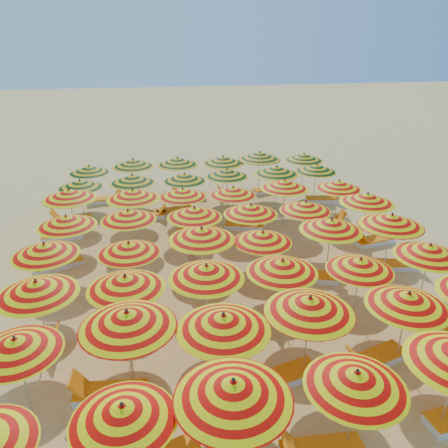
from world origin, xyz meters
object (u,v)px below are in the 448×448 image
(umbrella_9, at_px, (310,305))
(lounger_23, at_px, (149,215))
(umbrella_20, at_px, (202,234))
(lounger_19, at_px, (199,231))
(umbrella_8, at_px, (223,322))
(umbrella_43, at_px, (133,163))
(lounger_5, at_px, (284,376))
(umbrella_3, at_px, (356,379))
(umbrella_42, at_px, (89,169))
(umbrella_24, at_px, (67,221))
(beachgoer_a, at_px, (191,265))
(umbrella_17, at_px, (429,251))
(lounger_20, at_px, (246,225))
(lounger_27, at_px, (189,196))
(lounger_4, at_px, (109,392))
(lounger_21, at_px, (326,222))
(umbrella_15, at_px, (282,266))
(lounger_13, at_px, (218,283))
(umbrella_35, at_px, (339,185))
(lounger_9, at_px, (225,327))
(umbrella_32, at_px, (183,193))
(umbrella_1, at_px, (123,413))
(umbrella_16, at_px, (360,264))
(umbrella_21, at_px, (263,237))
(lounger_11, at_px, (38,297))
(umbrella_45, at_px, (223,160))
(lounger_24, at_px, (175,211))
(umbrella_39, at_px, (227,173))
(umbrella_36, at_px, (80,184))
(umbrella_12, at_px, (37,288))
(lounger_6, at_px, (375,359))
(lounger_17, at_px, (374,241))
(umbrella_27, at_px, (251,209))
(umbrella_22, at_px, (331,225))
(lounger_14, at_px, (314,276))
(umbrella_6, at_px, (16,345))
(lounger_18, at_px, (64,235))
(umbrella_30, at_px, (69,194))
(umbrella_34, at_px, (285,184))
(lounger_22, at_px, (71,219))
(lounger_29, at_px, (268,189))
(umbrella_26, at_px, (194,212))
(lounger_25, at_px, (323,199))
(umbrella_41, at_px, (316,168))
(umbrella_13, at_px, (125,282))
(umbrella_40, at_px, (276,170))
(umbrella_44, at_px, (177,161))
(lounger_28, at_px, (233,194))
(umbrella_10, at_px, (408,300))
(umbrella_37, at_px, (132,179))
(umbrella_46, at_px, (259,156))

(umbrella_9, distance_m, lounger_23, 11.74)
(umbrella_20, distance_m, lounger_19, 4.78)
(umbrella_8, xyz_separation_m, umbrella_43, (-2.19, 13.83, -0.06))
(umbrella_9, distance_m, lounger_5, 1.99)
(umbrella_3, relative_size, umbrella_42, 1.26)
(umbrella_24, height_order, beachgoer_a, umbrella_24)
(umbrella_17, height_order, lounger_20, umbrella_17)
(lounger_20, xyz_separation_m, lounger_27, (-2.10, 4.24, 0.00))
(lounger_4, height_order, lounger_21, same)
(umbrella_15, relative_size, lounger_13, 1.40)
(umbrella_35, height_order, lounger_9, umbrella_35)
(umbrella_20, xyz_separation_m, umbrella_32, (-0.21, 4.60, -0.20))
(umbrella_1, height_order, umbrella_16, umbrella_16)
(umbrella_8, relative_size, lounger_21, 1.33)
(umbrella_21, distance_m, umbrella_35, 6.52)
(lounger_11, bearing_deg, umbrella_35, 14.83)
(umbrella_21, height_order, umbrella_45, umbrella_45)
(umbrella_15, height_order, umbrella_32, umbrella_15)
(umbrella_8, xyz_separation_m, lounger_19, (0.50, 9.08, -1.87))
(umbrella_1, distance_m, lounger_24, 13.78)
(umbrella_39, distance_m, umbrella_45, 1.94)
(umbrella_36, height_order, lounger_19, umbrella_36)
(umbrella_12, bearing_deg, umbrella_32, 57.99)
(lounger_6, relative_size, lounger_17, 1.01)
(umbrella_27, xyz_separation_m, umbrella_35, (4.52, 2.36, -0.08))
(lounger_24, bearing_deg, umbrella_22, -60.14)
(umbrella_3, relative_size, lounger_14, 1.42)
(umbrella_6, distance_m, lounger_18, 9.53)
(lounger_27, bearing_deg, lounger_14, 120.14)
(umbrella_21, height_order, umbrella_30, umbrella_30)
(umbrella_34, relative_size, lounger_11, 1.46)
(umbrella_42, relative_size, lounger_22, 1.17)
(lounger_29, bearing_deg, umbrella_21, -124.63)
(umbrella_26, xyz_separation_m, lounger_25, (7.14, 4.94, -1.76))
(umbrella_1, distance_m, lounger_4, 2.88)
(umbrella_41, bearing_deg, umbrella_35, -88.08)
(umbrella_13, relative_size, umbrella_40, 1.11)
(umbrella_26, relative_size, umbrella_44, 0.85)
(umbrella_45, bearing_deg, lounger_28, -21.56)
(umbrella_13, relative_size, lounger_18, 1.43)
(umbrella_45, distance_m, lounger_23, 4.89)
(umbrella_1, bearing_deg, umbrella_39, 72.27)
(umbrella_16, height_order, umbrella_41, umbrella_41)
(umbrella_1, distance_m, lounger_11, 7.66)
(umbrella_10, bearing_deg, lounger_29, 89.02)
(umbrella_6, relative_size, umbrella_44, 0.90)
(umbrella_12, relative_size, umbrella_37, 0.92)
(umbrella_6, relative_size, umbrella_37, 0.86)
(umbrella_8, height_order, umbrella_9, umbrella_9)
(umbrella_9, height_order, umbrella_46, umbrella_46)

